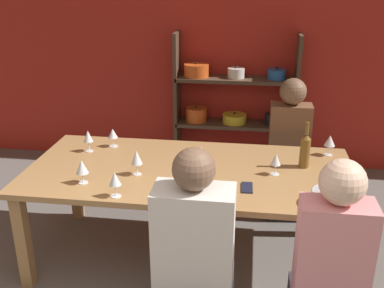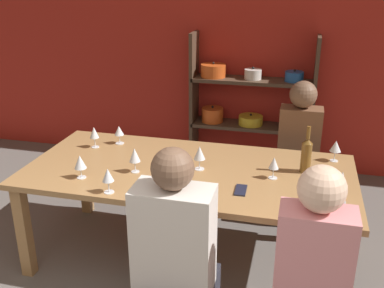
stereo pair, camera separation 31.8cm
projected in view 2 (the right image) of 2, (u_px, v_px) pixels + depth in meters
name	position (u px, v px, depth m)	size (l,w,h in m)	color
wall_back_red	(236.00, 41.00, 4.66)	(8.80, 0.06, 2.70)	red
shelf_unit	(249.00, 117.00, 4.70)	(1.26, 0.30, 1.46)	#4C3828
dining_table	(189.00, 179.00, 3.18)	(2.29, 1.08, 0.74)	#AD7F4C
mixing_bowl	(323.00, 205.00, 2.57)	(0.24, 0.24, 0.09)	#B7BABC
wine_bottle_green	(306.00, 155.00, 3.06)	(0.07, 0.07, 0.33)	brown
wine_glass_empty_a	(108.00, 176.00, 2.78)	(0.07, 0.07, 0.16)	white
wine_glass_red_a	(342.00, 180.00, 2.74)	(0.07, 0.07, 0.16)	white
wine_glass_empty_b	(80.00, 162.00, 2.98)	(0.08, 0.08, 0.16)	white
wine_glass_red_b	(119.00, 131.00, 3.57)	(0.08, 0.08, 0.15)	white
wine_glass_white_a	(94.00, 133.00, 3.49)	(0.07, 0.07, 0.17)	white
wine_glass_empty_c	(135.00, 155.00, 3.06)	(0.08, 0.08, 0.18)	white
wine_glass_red_c	(200.00, 154.00, 3.10)	(0.08, 0.08, 0.17)	white
wine_glass_red_d	(274.00, 164.00, 2.97)	(0.07, 0.07, 0.15)	white
wine_glass_white_b	(336.00, 147.00, 3.24)	(0.08, 0.08, 0.16)	white
cell_phone	(241.00, 190.00, 2.84)	(0.07, 0.15, 0.01)	#1E2338
person_near_a	(175.00, 283.00, 2.44)	(0.42, 0.52, 1.25)	#2D2D38
person_far_a	(297.00, 167.00, 3.84)	(0.34, 0.43, 1.22)	#2D2D38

